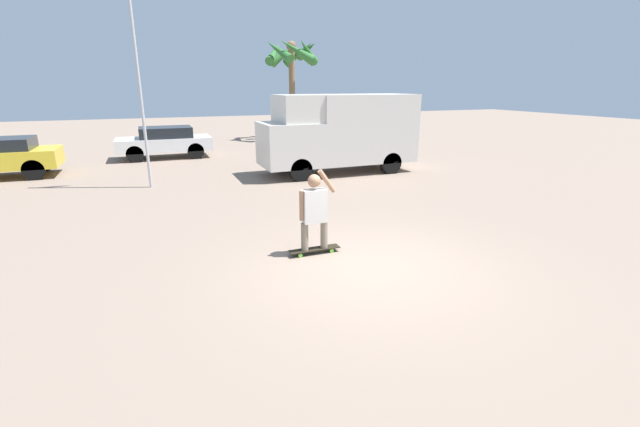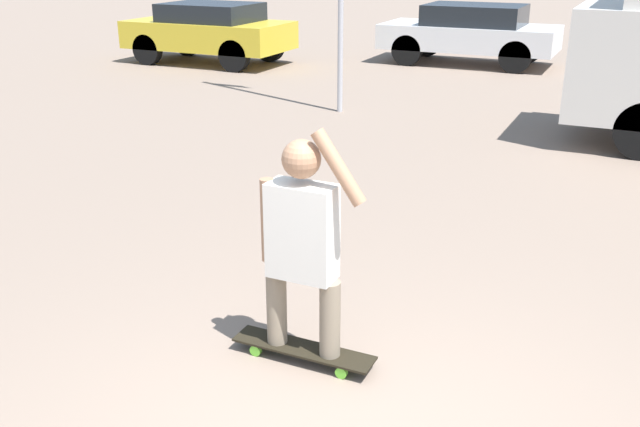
# 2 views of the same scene
# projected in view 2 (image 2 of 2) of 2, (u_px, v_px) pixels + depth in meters

# --- Properties ---
(skateboard) EXTENTS (1.01, 0.22, 0.10)m
(skateboard) POSITION_uv_depth(u_px,v_px,m) (303.00, 350.00, 4.88)
(skateboard) COLOR black
(skateboard) RESTS_ON ground_plane
(person_skateboarder) EXTENTS (0.73, 0.25, 1.56)m
(person_skateboarder) POSITION_uv_depth(u_px,v_px,m) (302.00, 235.00, 4.58)
(person_skateboarder) COLOR gray
(person_skateboarder) RESTS_ON skateboard
(parked_car_white) EXTENTS (4.00, 1.80, 1.36)m
(parked_car_white) POSITION_uv_depth(u_px,v_px,m) (471.00, 32.00, 16.57)
(parked_car_white) COLOR black
(parked_car_white) RESTS_ON ground_plane
(parked_car_yellow) EXTENTS (3.81, 1.84, 1.38)m
(parked_car_yellow) POSITION_uv_depth(u_px,v_px,m) (209.00, 31.00, 16.71)
(parked_car_yellow) COLOR black
(parked_car_yellow) RESTS_ON ground_plane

